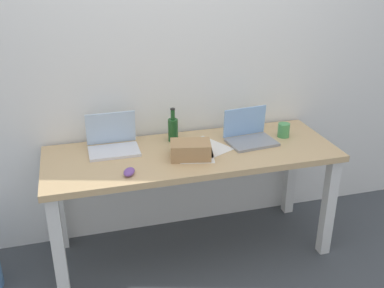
% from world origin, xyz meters
% --- Properties ---
extents(ground_plane, '(8.00, 8.00, 0.00)m').
position_xyz_m(ground_plane, '(0.00, 0.00, 0.00)').
color(ground_plane, '#42474C').
extents(back_wall, '(5.20, 0.08, 2.60)m').
position_xyz_m(back_wall, '(0.00, 0.39, 1.30)').
color(back_wall, white).
rests_on(back_wall, ground).
extents(desk, '(1.86, 0.67, 0.75)m').
position_xyz_m(desk, '(0.00, 0.00, 0.65)').
color(desk, tan).
rests_on(desk, ground).
extents(laptop_left, '(0.32, 0.23, 0.23)m').
position_xyz_m(laptop_left, '(-0.48, 0.15, 0.80)').
color(laptop_left, silver).
rests_on(laptop_left, desk).
extents(laptop_right, '(0.33, 0.26, 0.22)m').
position_xyz_m(laptop_right, '(0.41, 0.05, 0.80)').
color(laptop_right, gray).
rests_on(laptop_right, desk).
extents(beer_bottle, '(0.07, 0.07, 0.23)m').
position_xyz_m(beer_bottle, '(-0.08, 0.20, 0.84)').
color(beer_bottle, '#1E5123').
rests_on(beer_bottle, desk).
extents(computer_mouse, '(0.09, 0.12, 0.03)m').
position_xyz_m(computer_mouse, '(-0.43, -0.21, 0.77)').
color(computer_mouse, '#724799').
rests_on(computer_mouse, desk).
extents(cardboard_box, '(0.27, 0.21, 0.10)m').
position_xyz_m(cardboard_box, '(-0.03, -0.09, 0.80)').
color(cardboard_box, tan).
rests_on(cardboard_box, desk).
extents(coffee_mug, '(0.08, 0.08, 0.09)m').
position_xyz_m(coffee_mug, '(0.67, 0.06, 0.80)').
color(coffee_mug, '#4C9E56').
rests_on(coffee_mug, desk).
extents(paper_sheet_center, '(0.27, 0.33, 0.00)m').
position_xyz_m(paper_sheet_center, '(0.02, -0.04, 0.75)').
color(paper_sheet_center, white).
rests_on(paper_sheet_center, desk).
extents(paper_sheet_near_back, '(0.32, 0.36, 0.00)m').
position_xyz_m(paper_sheet_near_back, '(0.11, 0.04, 0.75)').
color(paper_sheet_near_back, white).
rests_on(paper_sheet_near_back, desk).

